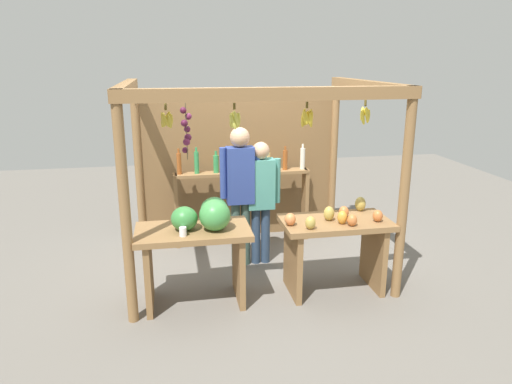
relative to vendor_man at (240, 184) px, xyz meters
name	(u,v)px	position (x,y,z in m)	size (l,w,h in m)	color
ground_plane	(253,265)	(0.14, -0.05, -1.03)	(12.00, 12.00, 0.00)	slate
market_stall	(246,153)	(0.14, 0.39, 0.29)	(2.86, 2.22, 2.21)	olive
fruit_counter_left	(199,236)	(-0.55, -0.83, -0.31)	(1.15, 0.65, 1.12)	olive
fruit_counter_right	(335,239)	(0.90, -0.84, -0.43)	(1.17, 0.64, 0.97)	olive
bottle_shelf_unit	(242,186)	(0.14, 0.74, -0.23)	(1.83, 0.22, 1.35)	olive
vendor_man	(240,184)	(0.00, 0.00, 0.00)	(0.48, 0.23, 1.70)	#374F46
vendor_woman	(261,193)	(0.25, 0.01, -0.12)	(0.48, 0.21, 1.52)	#2E425D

